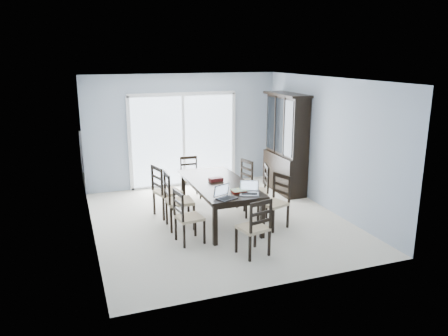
{
  "coord_description": "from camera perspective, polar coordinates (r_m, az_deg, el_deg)",
  "views": [
    {
      "loc": [
        -2.54,
        -7.22,
        3.02
      ],
      "look_at": [
        0.1,
        0.0,
        1.01
      ],
      "focal_mm": 35.0,
      "sensor_mm": 36.0,
      "label": 1
    }
  ],
  "objects": [
    {
      "name": "floor",
      "position": [
        8.22,
        -0.65,
        -6.87
      ],
      "size": [
        5.0,
        5.0,
        0.0
      ],
      "primitive_type": "plane",
      "color": "beige",
      "rests_on": "ground"
    },
    {
      "name": "ceiling",
      "position": [
        7.66,
        -0.71,
        11.53
      ],
      "size": [
        5.0,
        5.0,
        0.0
      ],
      "primitive_type": "plane",
      "rotation": [
        3.14,
        0.0,
        0.0
      ],
      "color": "white",
      "rests_on": "back_wall"
    },
    {
      "name": "back_wall",
      "position": [
        10.19,
        -5.38,
        4.89
      ],
      "size": [
        4.5,
        0.02,
        2.6
      ],
      "primitive_type": "cube",
      "color": "#93A0B0",
      "rests_on": "floor"
    },
    {
      "name": "wall_left",
      "position": [
        7.42,
        -17.29,
        0.61
      ],
      "size": [
        0.02,
        5.0,
        2.6
      ],
      "primitive_type": "cube",
      "color": "#93A0B0",
      "rests_on": "floor"
    },
    {
      "name": "wall_right",
      "position": [
        8.83,
        13.24,
        3.05
      ],
      "size": [
        0.02,
        5.0,
        2.6
      ],
      "primitive_type": "cube",
      "color": "#93A0B0",
      "rests_on": "floor"
    },
    {
      "name": "balcony",
      "position": [
        11.43,
        -6.5,
        -1.0
      ],
      "size": [
        4.5,
        2.0,
        0.1
      ],
      "primitive_type": "cube",
      "color": "gray",
      "rests_on": "ground"
    },
    {
      "name": "railing",
      "position": [
        12.24,
        -7.7,
        2.89
      ],
      "size": [
        4.5,
        0.06,
        1.1
      ],
      "primitive_type": "cube",
      "color": "#99999E",
      "rests_on": "balcony"
    },
    {
      "name": "dining_table",
      "position": [
        8.0,
        -0.67,
        -2.38
      ],
      "size": [
        1.0,
        2.2,
        0.75
      ],
      "color": "black",
      "rests_on": "floor"
    },
    {
      "name": "china_hutch",
      "position": [
        9.81,
        8.09,
        3.07
      ],
      "size": [
        0.5,
        1.38,
        2.2
      ],
      "color": "black",
      "rests_on": "floor"
    },
    {
      "name": "sliding_door",
      "position": [
        10.21,
        -5.32,
        3.69
      ],
      "size": [
        2.52,
        0.05,
        2.18
      ],
      "color": "silver",
      "rests_on": "floor"
    },
    {
      "name": "chair_left_near",
      "position": [
        7.12,
        -5.2,
        -5.64
      ],
      "size": [
        0.46,
        0.45,
        1.05
      ],
      "rotation": [
        0.0,
        0.0,
        -1.43
      ],
      "color": "black",
      "rests_on": "floor"
    },
    {
      "name": "chair_left_mid",
      "position": [
        7.72,
        -6.58,
        -3.41
      ],
      "size": [
        0.48,
        0.47,
        1.2
      ],
      "rotation": [
        0.0,
        0.0,
        -1.6
      ],
      "color": "black",
      "rests_on": "floor"
    },
    {
      "name": "chair_left_far",
      "position": [
        8.31,
        -8.02,
        -2.3
      ],
      "size": [
        0.54,
        0.54,
        1.16
      ],
      "rotation": [
        0.0,
        0.0,
        -1.31
      ],
      "color": "black",
      "rests_on": "floor"
    },
    {
      "name": "chair_right_near",
      "position": [
        7.84,
        6.96,
        -3.55
      ],
      "size": [
        0.54,
        0.53,
        1.1
      ],
      "rotation": [
        0.0,
        0.0,
        1.91
      ],
      "color": "black",
      "rests_on": "floor"
    },
    {
      "name": "chair_right_mid",
      "position": [
        8.36,
        4.81,
        -2.19
      ],
      "size": [
        0.55,
        0.54,
        1.14
      ],
      "rotation": [
        0.0,
        0.0,
        1.27
      ],
      "color": "black",
      "rests_on": "floor"
    },
    {
      "name": "chair_right_far",
      "position": [
        8.99,
        2.46,
        -1.23
      ],
      "size": [
        0.5,
        0.49,
        1.06
      ],
      "rotation": [
        0.0,
        0.0,
        1.83
      ],
      "color": "black",
      "rests_on": "floor"
    },
    {
      "name": "chair_end_near",
      "position": [
        6.65,
        4.28,
        -7.02
      ],
      "size": [
        0.48,
        0.49,
        1.07
      ],
      "rotation": [
        0.0,
        0.0,
        0.22
      ],
      "color": "black",
      "rests_on": "floor"
    },
    {
      "name": "chair_end_far",
      "position": [
        9.48,
        -4.51,
        -0.58
      ],
      "size": [
        0.4,
        0.41,
        1.01
      ],
      "rotation": [
        0.0,
        0.0,
        3.08
      ],
      "color": "black",
      "rests_on": "floor"
    },
    {
      "name": "laptop_dark",
      "position": [
        7.05,
        0.39,
        -3.64
      ],
      "size": [
        0.38,
        0.33,
        0.22
      ],
      "rotation": [
        0.0,
        0.0,
        0.4
      ],
      "color": "black",
      "rests_on": "dining_table"
    },
    {
      "name": "laptop_silver",
      "position": [
        7.28,
        3.33,
        -3.08
      ],
      "size": [
        0.38,
        0.33,
        0.22
      ],
      "rotation": [
        0.0,
        0.0,
        -0.39
      ],
      "color": "silver",
      "rests_on": "dining_table"
    },
    {
      "name": "book_stack",
      "position": [
        7.4,
        1.98,
        -3.0
      ],
      "size": [
        0.28,
        0.22,
        0.04
      ],
      "rotation": [
        0.0,
        0.0,
        -0.09
      ],
      "color": "maroon",
      "rests_on": "dining_table"
    },
    {
      "name": "cell_phone",
      "position": [
        7.33,
        2.62,
        -3.32
      ],
      "size": [
        0.12,
        0.09,
        0.01
      ],
      "primitive_type": "cube",
      "rotation": [
        0.0,
        0.0,
        -0.4
      ],
      "color": "black",
      "rests_on": "dining_table"
    },
    {
      "name": "game_box",
      "position": [
        8.03,
        -1.07,
        -1.51
      ],
      "size": [
        0.26,
        0.15,
        0.06
      ],
      "primitive_type": "cube",
      "rotation": [
        0.0,
        0.0,
        0.09
      ],
      "color": "#4A0E19",
      "rests_on": "dining_table"
    },
    {
      "name": "hot_tub",
      "position": [
        11.35,
        -9.71,
        1.52
      ],
      "size": [
        2.09,
        1.93,
        0.96
      ],
      "rotation": [
        0.0,
        0.0,
        0.17
      ],
      "color": "maroon",
      "rests_on": "balcony"
    }
  ]
}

